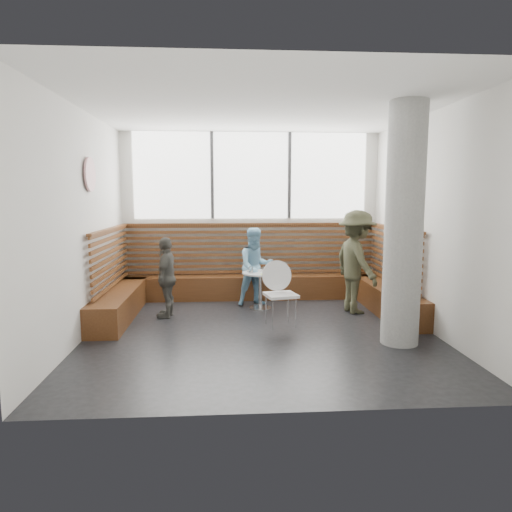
{
  "coord_description": "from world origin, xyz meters",
  "views": [
    {
      "loc": [
        -0.5,
        -6.47,
        2.0
      ],
      "look_at": [
        0.0,
        1.0,
        1.0
      ],
      "focal_mm": 32.0,
      "sensor_mm": 36.0,
      "label": 1
    }
  ],
  "objects": [
    {
      "name": "plate_near",
      "position": [
        -0.02,
        1.56,
        0.66
      ],
      "size": [
        0.21,
        0.21,
        0.01
      ],
      "primitive_type": "cylinder",
      "color": "white",
      "rests_on": "cafe_table"
    },
    {
      "name": "glass_mid",
      "position": [
        0.18,
        1.36,
        0.71
      ],
      "size": [
        0.08,
        0.08,
        0.12
      ],
      "primitive_type": "cylinder",
      "color": "white",
      "rests_on": "cafe_table"
    },
    {
      "name": "glass_left",
      "position": [
        -0.07,
        1.36,
        0.71
      ],
      "size": [
        0.07,
        0.07,
        0.11
      ],
      "primitive_type": "cylinder",
      "color": "white",
      "rests_on": "cafe_table"
    },
    {
      "name": "child_left",
      "position": [
        -1.47,
        0.99,
        0.66
      ],
      "size": [
        0.42,
        0.81,
        1.32
      ],
      "primitive_type": "imported",
      "rotation": [
        0.0,
        0.0,
        -1.7
      ],
      "color": "#504F49",
      "rests_on": "ground"
    },
    {
      "name": "adult_man",
      "position": [
        1.72,
        1.07,
        0.88
      ],
      "size": [
        0.89,
        1.25,
        1.75
      ],
      "primitive_type": "imported",
      "rotation": [
        0.0,
        0.0,
        1.8
      ],
      "color": "#3C3D29",
      "rests_on": "ground"
    },
    {
      "name": "plate_far",
      "position": [
        0.17,
        1.59,
        0.66
      ],
      "size": [
        0.19,
        0.19,
        0.01
      ],
      "primitive_type": "cylinder",
      "color": "white",
      "rests_on": "cafe_table"
    },
    {
      "name": "menu_card",
      "position": [
        0.19,
        1.21,
        0.65
      ],
      "size": [
        0.2,
        0.15,
        0.0
      ],
      "primitive_type": "cube",
      "rotation": [
        0.0,
        0.0,
        0.08
      ],
      "color": "#A5C64C",
      "rests_on": "cafe_table"
    },
    {
      "name": "concrete_column",
      "position": [
        1.85,
        -0.6,
        1.6
      ],
      "size": [
        0.5,
        0.5,
        3.2
      ],
      "primitive_type": "cylinder",
      "color": "gray",
      "rests_on": "ground"
    },
    {
      "name": "cafe_chair",
      "position": [
        0.33,
        0.39,
        0.59
      ],
      "size": [
        0.48,
        0.47,
        0.99
      ],
      "rotation": [
        0.0,
        0.0,
        0.22
      ],
      "color": "white",
      "rests_on": "ground"
    },
    {
      "name": "cafe_table",
      "position": [
        0.11,
        1.43,
        0.47
      ],
      "size": [
        0.63,
        0.63,
        0.65
      ],
      "color": "silver",
      "rests_on": "ground"
    },
    {
      "name": "wall_art",
      "position": [
        -2.46,
        0.4,
        2.3
      ],
      "size": [
        0.03,
        0.5,
        0.5
      ],
      "primitive_type": "cylinder",
      "rotation": [
        0.0,
        1.57,
        0.0
      ],
      "color": "white",
      "rests_on": "room"
    },
    {
      "name": "glass_right",
      "position": [
        0.34,
        1.41,
        0.7
      ],
      "size": [
        0.06,
        0.06,
        0.1
      ],
      "primitive_type": "cylinder",
      "color": "white",
      "rests_on": "cafe_table"
    },
    {
      "name": "booth",
      "position": [
        0.0,
        1.77,
        0.41
      ],
      "size": [
        5.0,
        2.5,
        1.44
      ],
      "color": "#482712",
      "rests_on": "ground"
    },
    {
      "name": "room",
      "position": [
        0.0,
        0.0,
        1.6
      ],
      "size": [
        5.0,
        5.0,
        3.2
      ],
      "color": "silver",
      "rests_on": "ground"
    },
    {
      "name": "child_back",
      "position": [
        0.04,
        1.69,
        0.71
      ],
      "size": [
        0.81,
        0.71,
        1.42
      ],
      "primitive_type": "imported",
      "rotation": [
        0.0,
        0.0,
        0.29
      ],
      "color": "#76ADCE",
      "rests_on": "ground"
    }
  ]
}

